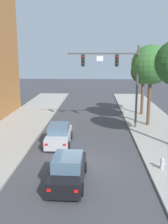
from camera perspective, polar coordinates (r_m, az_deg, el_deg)
ground_plane at (r=16.47m, az=-0.48°, el=-11.88°), size 120.00×120.00×0.00m
traffic_signal_mast at (r=23.74m, az=7.46°, el=8.87°), size 6.45×0.38×7.50m
car_lead_silver at (r=20.16m, az=-5.55°, el=-5.10°), size 1.88×4.26×1.60m
car_following_black at (r=14.24m, az=-3.54°, el=-12.79°), size 1.91×4.28×1.60m
fire_hydrant at (r=16.27m, az=16.94°, el=-10.82°), size 0.48×0.24×0.72m
street_tree_second at (r=25.05m, az=14.65°, el=10.05°), size 3.68×3.68×7.62m
street_tree_third at (r=29.69m, az=13.07°, el=8.72°), size 2.86×2.86×6.34m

